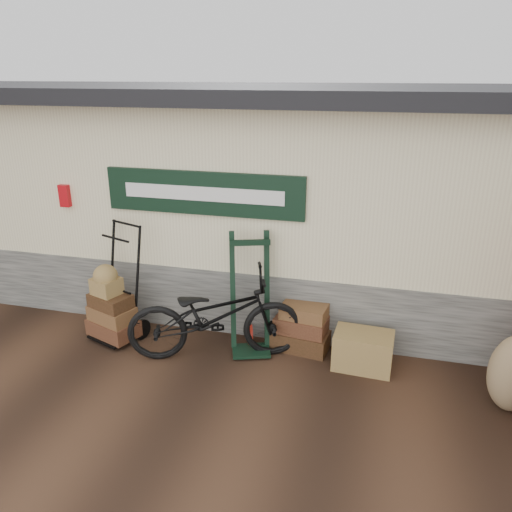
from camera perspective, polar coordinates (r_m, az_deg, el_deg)
The scene contains 7 objects.
ground at distance 6.17m, azimuth -5.89°, elevation -13.04°, with size 80.00×80.00×0.00m, color black.
station_building at distance 7.97m, azimuth 0.49°, elevation 7.50°, with size 14.40×4.10×3.20m.
porter_trolley at distance 6.82m, azimuth -15.32°, elevation -2.78°, with size 0.79×0.59×1.58m, color black, non-canonical shape.
green_barrow at distance 6.25m, azimuth -0.68°, elevation -4.35°, with size 0.56×0.47×1.55m, color black, non-canonical shape.
suitcase_stack at distance 6.49m, azimuth 5.22°, elevation -7.99°, with size 0.71×0.45×0.63m, color #332210, non-canonical shape.
wicker_hamper at distance 6.26m, azimuth 12.13°, elevation -10.49°, with size 0.69×0.45×0.45m, color brown.
bicycle at distance 6.16m, azimuth -4.72°, elevation -6.31°, with size 2.16×0.75×1.26m, color black.
Camera 1 is at (1.89, -4.80, 3.38)m, focal length 35.00 mm.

